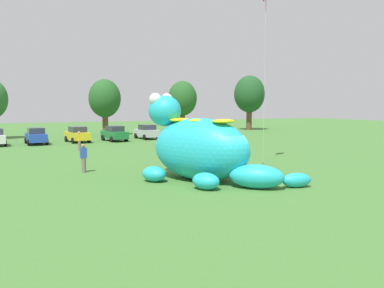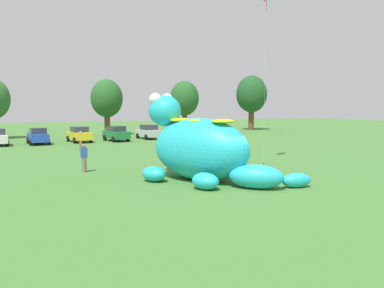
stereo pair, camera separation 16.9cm
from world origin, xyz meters
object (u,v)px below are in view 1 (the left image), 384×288
Objects in this scene: giant_inflatable_creature at (200,148)px; spectator_by_cars at (84,158)px; car_yellow at (77,134)px; car_silver at (147,132)px; car_green at (114,133)px; car_blue at (36,136)px; car_orange at (182,131)px; spectator_mid_field at (79,141)px.

giant_inflatable_creature is 7.28m from spectator_by_cars.
car_yellow and car_silver have the same top height.
car_yellow is 1.00× the size of car_green.
car_blue and car_silver have the same top height.
giant_inflatable_creature is at bearing -101.91° from car_silver.
car_silver is (5.35, 25.35, -0.85)m from giant_inflatable_creature.
car_orange is 24.05m from spectator_by_cars.
car_green reaches higher than spectator_by_cars.
car_yellow is (4.20, 0.42, 0.00)m from car_blue.
car_blue is 0.98× the size of car_yellow.
spectator_mid_field is (-1.00, -8.13, -0.01)m from car_yellow.
car_blue is 19.24m from spectator_by_cars.
car_orange is 2.56× the size of spectator_mid_field.
spectator_mid_field and spectator_by_cars have the same top height.
giant_inflatable_creature is at bearing -73.71° from car_blue.
giant_inflatable_creature is 4.62× the size of spectator_mid_field.
car_blue and car_green have the same top height.
car_silver is 4.24m from car_orange.
car_silver is at bearing 78.09° from giant_inflatable_creature.
car_blue is 8.20m from car_green.
car_orange is 2.56× the size of spectator_by_cars.
spectator_mid_field is (-5.01, -7.83, -0.01)m from car_green.
car_yellow is 1.01× the size of car_silver.
car_green is at bearing 57.40° from spectator_mid_field.
car_blue is at bearing -174.32° from car_yellow.
car_green is at bearing 87.26° from giant_inflatable_creature.
car_yellow is 12.23m from car_orange.
car_orange reaches higher than spectator_mid_field.
spectator_mid_field is 1.00× the size of spectator_by_cars.
car_yellow is at bearing -174.21° from car_silver.
car_silver is at bearing 161.64° from car_orange.
car_silver is (12.39, 1.25, 0.00)m from car_blue.
car_green is 1.01× the size of car_silver.
car_blue is at bearing 95.25° from spectator_by_cars.
spectator_mid_field is at bearing -67.48° from car_blue.
car_yellow and car_green have the same top height.
car_yellow is at bearing 82.96° from spectator_mid_field.
car_blue is (-7.04, 24.10, -0.85)m from giant_inflatable_creature.
car_orange is at bearing 29.96° from spectator_mid_field.
car_orange reaches higher than spectator_by_cars.
car_orange is at bearing -0.31° from car_blue.
car_orange is at bearing 52.46° from spectator_by_cars.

